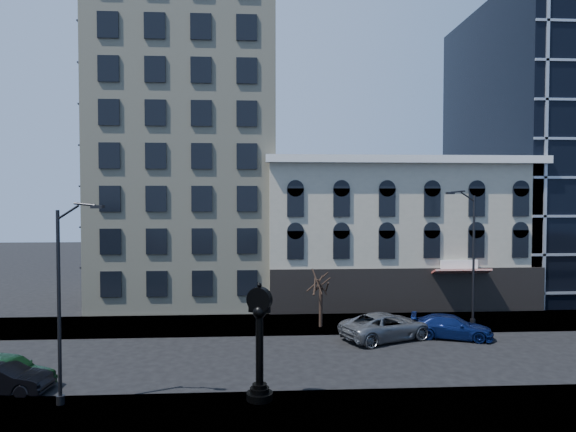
{
  "coord_description": "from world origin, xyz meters",
  "views": [
    {
      "loc": [
        0.02,
        -28.67,
        9.14
      ],
      "look_at": [
        2.0,
        4.0,
        8.0
      ],
      "focal_mm": 32.0,
      "sensor_mm": 36.0,
      "label": 1
    }
  ],
  "objects": [
    {
      "name": "victorian_row",
      "position": [
        12.0,
        15.89,
        6.0
      ],
      "size": [
        22.6,
        11.19,
        12.5
      ],
      "color": "#BBB39A",
      "rests_on": "ground"
    },
    {
      "name": "cream_tower",
      "position": [
        -6.11,
        18.88,
        19.32
      ],
      "size": [
        15.9,
        15.4,
        42.5
      ],
      "color": "beige",
      "rests_on": "ground"
    },
    {
      "name": "street_lamp_near",
      "position": [
        -7.94,
        -6.17,
        6.91
      ],
      "size": [
        2.29,
        0.83,
        9.0
      ],
      "rotation": [
        0.0,
        0.0,
        -0.26
      ],
      "color": "black",
      "rests_on": "sidewalk_near"
    },
    {
      "name": "street_lamp_far",
      "position": [
        14.66,
        6.55,
        7.47
      ],
      "size": [
        2.51,
        0.72,
        9.74
      ],
      "rotation": [
        0.0,
        0.0,
        3.32
      ],
      "color": "black",
      "rests_on": "sidewalk_far"
    },
    {
      "name": "car_far_b",
      "position": [
        12.69,
        3.79,
        0.75
      ],
      "size": [
        5.55,
        3.65,
        1.49
      ],
      "primitive_type": "imported",
      "rotation": [
        0.0,
        0.0,
        1.24
      ],
      "color": "#0C194C",
      "rests_on": "ground"
    },
    {
      "name": "bare_tree_far",
      "position": [
        4.47,
        6.81,
        3.48
      ],
      "size": [
        2.6,
        2.6,
        4.47
      ],
      "color": "black",
      "rests_on": "sidewalk_far"
    },
    {
      "name": "car_near_b",
      "position": [
        -11.87,
        -4.25,
        0.72
      ],
      "size": [
        4.46,
        1.89,
        1.43
      ],
      "primitive_type": "imported",
      "rotation": [
        0.0,
        0.0,
        1.48
      ],
      "color": "black",
      "rests_on": "ground"
    },
    {
      "name": "car_far_a",
      "position": [
        8.39,
        3.78,
        0.86
      ],
      "size": [
        6.82,
        5.04,
        1.72
      ],
      "primitive_type": "imported",
      "rotation": [
        0.0,
        0.0,
        1.97
      ],
      "color": "#595B60",
      "rests_on": "ground"
    },
    {
      "name": "car_near_a",
      "position": [
        -12.04,
        -3.38,
        0.8
      ],
      "size": [
        5.08,
        3.36,
        1.61
      ],
      "primitive_type": "imported",
      "rotation": [
        0.0,
        0.0,
        1.23
      ],
      "color": "#143F1E",
      "rests_on": "ground"
    },
    {
      "name": "sidewalk_far",
      "position": [
        0.0,
        8.0,
        0.06
      ],
      "size": [
        160.0,
        6.0,
        0.12
      ],
      "primitive_type": "cube",
      "color": "gray",
      "rests_on": "ground"
    },
    {
      "name": "ground",
      "position": [
        0.0,
        0.0,
        0.0
      ],
      "size": [
        160.0,
        160.0,
        0.0
      ],
      "primitive_type": "plane",
      "color": "black",
      "rests_on": "ground"
    },
    {
      "name": "street_clock",
      "position": [
        0.12,
        -6.0,
        2.5
      ],
      "size": [
        1.19,
        1.19,
        5.26
      ],
      "rotation": [
        0.0,
        0.0,
        -0.42
      ],
      "color": "black",
      "rests_on": "sidewalk_near"
    },
    {
      "name": "sidewalk_near",
      "position": [
        0.0,
        -8.0,
        0.06
      ],
      "size": [
        160.0,
        6.0,
        0.12
      ],
      "primitive_type": "cube",
      "color": "gray",
      "rests_on": "ground"
    }
  ]
}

